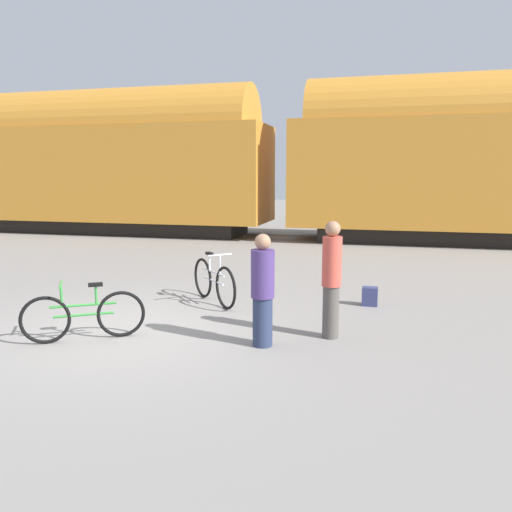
{
  "coord_description": "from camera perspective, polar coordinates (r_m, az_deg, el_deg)",
  "views": [
    {
      "loc": [
        3.72,
        -6.62,
        2.36
      ],
      "look_at": [
        1.84,
        0.83,
        1.1
      ],
      "focal_mm": 35.0,
      "sensor_mm": 36.0,
      "label": 1
    }
  ],
  "objects": [
    {
      "name": "bicycle_silver",
      "position": [
        9.25,
        -4.86,
        -2.93
      ],
      "size": [
        1.26,
        1.31,
        0.95
      ],
      "color": "black",
      "rests_on": "ground_plane"
    },
    {
      "name": "backpack",
      "position": [
        9.32,
        12.87,
        -4.52
      ],
      "size": [
        0.28,
        0.2,
        0.34
      ],
      "color": "navy",
      "rests_on": "ground_plane"
    },
    {
      "name": "freight_train",
      "position": [
        18.75,
        2.78,
        11.21
      ],
      "size": [
        27.06,
        3.15,
        5.69
      ],
      "color": "black",
      "rests_on": "ground_plane"
    },
    {
      "name": "bicycle_green",
      "position": [
        7.59,
        -19.08,
        -6.45
      ],
      "size": [
        1.49,
        0.94,
        0.85
      ],
      "color": "black",
      "rests_on": "ground_plane"
    },
    {
      "name": "ground_plane",
      "position": [
        7.95,
        -14.63,
        -8.27
      ],
      "size": [
        80.0,
        80.0,
        0.0
      ],
      "primitive_type": "plane",
      "color": "gray"
    },
    {
      "name": "person_in_purple",
      "position": [
        6.85,
        0.76,
        -3.95
      ],
      "size": [
        0.32,
        0.32,
        1.57
      ],
      "rotation": [
        0.0,
        0.0,
        0.15
      ],
      "color": "#283351",
      "rests_on": "ground_plane"
    },
    {
      "name": "person_in_red",
      "position": [
        7.25,
        8.63,
        -2.55
      ],
      "size": [
        0.28,
        0.28,
        1.71
      ],
      "rotation": [
        0.0,
        0.0,
        0.66
      ],
      "color": "#514C47",
      "rests_on": "ground_plane"
    },
    {
      "name": "rail_near",
      "position": [
        18.19,
        2.26,
        1.87
      ],
      "size": [
        39.06,
        0.07,
        0.01
      ],
      "primitive_type": "cube",
      "color": "#4C4238",
      "rests_on": "ground_plane"
    },
    {
      "name": "rail_far",
      "position": [
        19.58,
        3.13,
        2.39
      ],
      "size": [
        39.06,
        0.07,
        0.01
      ],
      "primitive_type": "cube",
      "color": "#4C4238",
      "rests_on": "ground_plane"
    }
  ]
}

